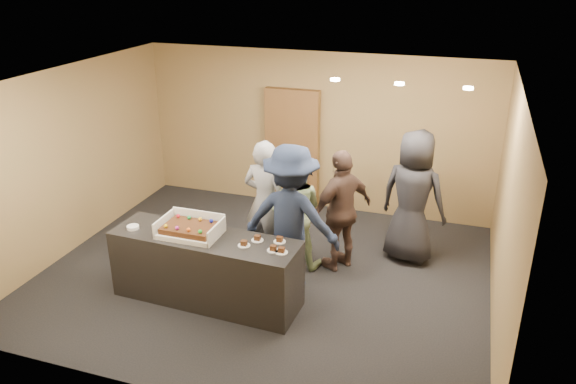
% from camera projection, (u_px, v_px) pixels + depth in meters
% --- Properties ---
extents(room, '(6.04, 6.00, 2.70)m').
position_uv_depth(room, '(263.00, 184.00, 7.32)').
color(room, black).
rests_on(room, ground).
extents(serving_counter, '(2.43, 0.81, 0.90)m').
position_uv_depth(serving_counter, '(206.00, 269.00, 7.08)').
color(serving_counter, black).
rests_on(serving_counter, floor).
extents(storage_cabinet, '(0.94, 0.15, 2.08)m').
position_uv_depth(storage_cabinet, '(292.00, 149.00, 9.66)').
color(storage_cabinet, brown).
rests_on(storage_cabinet, floor).
extents(cake_box, '(0.75, 0.52, 0.22)m').
position_uv_depth(cake_box, '(191.00, 230.00, 6.97)').
color(cake_box, white).
rests_on(cake_box, serving_counter).
extents(sheet_cake, '(0.64, 0.44, 0.12)m').
position_uv_depth(sheet_cake, '(190.00, 228.00, 6.93)').
color(sheet_cake, '#3F1C0E').
rests_on(sheet_cake, cake_box).
extents(plate_stack, '(0.15, 0.15, 0.04)m').
position_uv_depth(plate_stack, '(133.00, 227.00, 7.11)').
color(plate_stack, white).
rests_on(plate_stack, serving_counter).
extents(slice_a, '(0.15, 0.15, 0.07)m').
position_uv_depth(slice_a, '(244.00, 244.00, 6.69)').
color(slice_a, white).
rests_on(slice_a, serving_counter).
extents(slice_b, '(0.15, 0.15, 0.07)m').
position_uv_depth(slice_b, '(257.00, 239.00, 6.81)').
color(slice_b, white).
rests_on(slice_b, serving_counter).
extents(slice_c, '(0.15, 0.15, 0.07)m').
position_uv_depth(slice_c, '(273.00, 249.00, 6.57)').
color(slice_c, white).
rests_on(slice_c, serving_counter).
extents(slice_d, '(0.15, 0.15, 0.07)m').
position_uv_depth(slice_d, '(280.00, 240.00, 6.78)').
color(slice_d, white).
rests_on(slice_d, serving_counter).
extents(slice_e, '(0.15, 0.15, 0.07)m').
position_uv_depth(slice_e, '(281.00, 251.00, 6.53)').
color(slice_e, white).
rests_on(slice_e, serving_counter).
extents(person_server_grey, '(0.72, 0.52, 1.82)m').
position_uv_depth(person_server_grey, '(265.00, 202.00, 7.86)').
color(person_server_grey, '#929297').
rests_on(person_server_grey, floor).
extents(person_sage_man, '(0.87, 0.71, 1.66)m').
position_uv_depth(person_sage_man, '(294.00, 211.00, 7.78)').
color(person_sage_man, '#96AF7B').
rests_on(person_sage_man, floor).
extents(person_navy_man, '(1.29, 0.75, 1.98)m').
position_uv_depth(person_navy_man, '(291.00, 219.00, 7.17)').
color(person_navy_man, '#1B243D').
rests_on(person_navy_man, floor).
extents(person_brown_extra, '(0.94, 1.08, 1.74)m').
position_uv_depth(person_brown_extra, '(342.00, 211.00, 7.70)').
color(person_brown_extra, '#4F382F').
rests_on(person_brown_extra, floor).
extents(person_dark_suit, '(1.08, 0.85, 1.94)m').
position_uv_depth(person_dark_suit, '(413.00, 197.00, 7.89)').
color(person_dark_suit, black).
rests_on(person_dark_suit, floor).
extents(ceiling_spotlights, '(1.72, 0.12, 0.03)m').
position_uv_depth(ceiling_spotlights, '(399.00, 84.00, 6.78)').
color(ceiling_spotlights, '#FFEAC6').
rests_on(ceiling_spotlights, ceiling).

